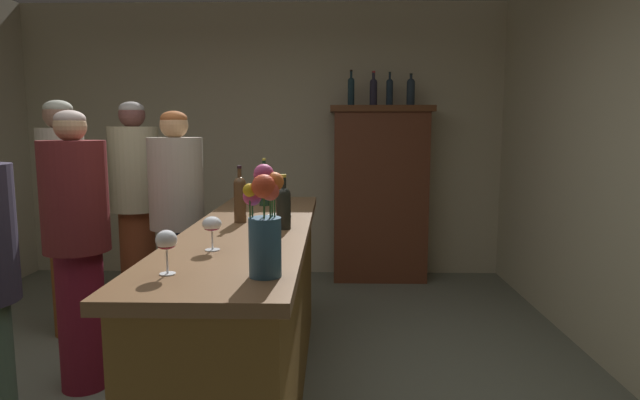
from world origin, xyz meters
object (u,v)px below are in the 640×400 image
display_cabinet (380,191)px  display_bottle_left (351,90)px  bar_counter (251,314)px  patron_in_grey (77,240)px  wine_bottle_riesling (264,185)px  patron_by_cabinet (136,200)px  patron_near_entrance (64,206)px  wine_bottle_merlot (283,205)px  cheese_plate (279,216)px  wine_glass_mid (166,242)px  display_bottle_midright (411,91)px  display_bottle_center (390,91)px  wine_glass_front (212,225)px  wine_bottle_chardonnay (240,197)px  patron_in_navy (177,219)px  flower_arrangement (265,220)px  display_bottle_midleft (373,91)px

display_cabinet → display_bottle_left: display_bottle_left is taller
bar_counter → patron_in_grey: patron_in_grey is taller
wine_bottle_riesling → bar_counter: bearing=-88.5°
patron_by_cabinet → display_bottle_left: bearing=90.5°
display_cabinet → display_bottle_left: bearing=180.0°
wine_bottle_riesling → patron_near_entrance: 1.49m
wine_bottle_merlot → patron_by_cabinet: size_ratio=0.17×
cheese_plate → display_bottle_left: 2.36m
wine_glass_mid → display_bottle_midright: (1.35, 3.41, 0.77)m
display_bottle_midright → patron_near_entrance: (-2.70, -1.52, -0.92)m
bar_counter → display_cabinet: 2.65m
display_cabinet → patron_by_cabinet: display_cabinet is taller
cheese_plate → patron_by_cabinet: (-1.28, 1.08, -0.05)m
bar_counter → cheese_plate: (0.13, 0.33, 0.50)m
display_bottle_center → patron_by_cabinet: (-2.15, -1.05, -0.94)m
display_bottle_midright → display_bottle_center: bearing=180.0°
wine_bottle_riesling → display_bottle_midright: (1.23, 1.66, 0.75)m
wine_bottle_merlot → wine_glass_front: (-0.26, -0.51, -0.02)m
wine_glass_front → patron_by_cabinet: 2.25m
display_bottle_center → patron_near_entrance: display_bottle_center is taller
wine_bottle_chardonnay → cheese_plate: 0.31m
wine_bottle_chardonnay → wine_glass_front: (-0.00, -0.70, -0.03)m
display_bottle_center → display_bottle_midright: (0.21, 0.00, 0.00)m
wine_glass_mid → patron_near_entrance: (-1.34, 1.89, -0.15)m
wine_bottle_chardonnay → patron_in_grey: size_ratio=0.20×
display_bottle_left → patron_in_navy: display_bottle_left is taller
wine_glass_mid → flower_arrangement: size_ratio=0.41×
wine_glass_front → patron_in_navy: bearing=112.2°
display_cabinet → patron_in_navy: 2.27m
bar_counter → wine_glass_mid: bearing=-98.9°
display_bottle_center → wine_glass_front: bearing=-109.5°
wine_glass_front → display_bottle_left: size_ratio=0.43×
wine_bottle_merlot → display_bottle_left: (0.43, 2.52, 0.77)m
display_cabinet → display_bottle_midright: size_ratio=5.62×
display_cabinet → wine_bottle_riesling: bearing=-119.7°
display_bottle_midright → display_bottle_left: bearing=180.0°
display_bottle_left → bar_counter: bearing=-104.3°
wine_glass_front → display_bottle_center: 3.30m
patron_in_grey → wine_bottle_riesling: bearing=54.8°
display_bottle_midleft → patron_near_entrance: bearing=-146.9°
wine_glass_front → wine_glass_mid: (-0.08, -0.39, 0.01)m
cheese_plate → display_bottle_center: display_bottle_center is taller
flower_arrangement → display_bottle_center: (0.79, 3.43, 0.69)m
wine_glass_front → display_bottle_midright: display_bottle_midright is taller
display_bottle_midright → wine_bottle_chardonnay: bearing=-118.8°
patron_in_grey → patron_by_cabinet: 1.29m
wine_glass_front → patron_by_cabinet: size_ratio=0.09×
patron_in_grey → wine_bottle_merlot: bearing=11.8°
wine_bottle_chardonnay → display_bottle_left: (0.70, 2.33, 0.76)m
display_cabinet → patron_near_entrance: (-2.42, -1.52, 0.06)m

